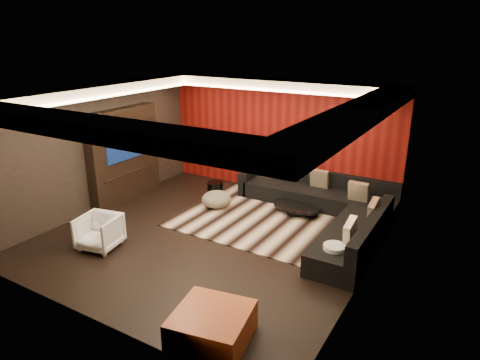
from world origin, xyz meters
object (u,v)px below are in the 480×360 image
Objects in this scene: drum_stool at (215,191)px; armchair at (99,232)px; sectional_sofa at (328,209)px; orange_ottoman at (212,326)px; coffee_table at (296,209)px; white_side_table at (334,258)px.

armchair reaches higher than drum_stool.
orange_ottoman is at bearing -90.35° from sectional_sofa.
armchair is (-2.52, -3.30, 0.21)m from coffee_table.
white_side_table is 2.60m from orange_ottoman.
white_side_table reaches higher than coffee_table.
sectional_sofa reaches higher than white_side_table.
orange_ottoman is (0.71, -4.34, 0.10)m from coffee_table.
drum_stool is 2.74m from sectional_sofa.
drum_stool is 3.86m from white_side_table.
drum_stool is 4.92m from orange_ottoman.
coffee_table is at bearing 128.78° from white_side_table.
white_side_table is at bearing 8.33° from armchair.
drum_stool is at bearing 68.89° from armchair.
drum_stool is 0.93× the size of white_side_table.
drum_stool is (-1.99, -0.22, 0.13)m from coffee_table.
sectional_sofa reaches higher than armchair.
coffee_table is 1.18× the size of orange_ottoman.
armchair is (-4.02, -1.43, 0.08)m from white_side_table.
coffee_table is at bearing -178.30° from sectional_sofa.
sectional_sofa is (2.72, 0.25, 0.02)m from drum_stool.
coffee_table is 0.75m from sectional_sofa.
coffee_table is 1.59× the size of armchair.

